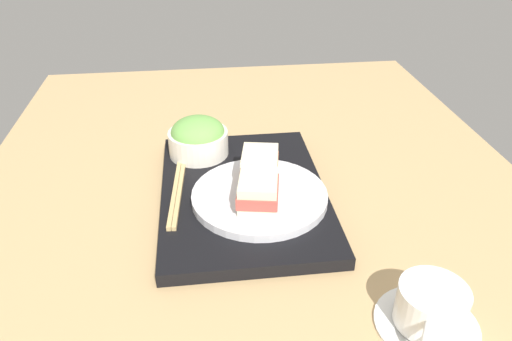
{
  "coord_description": "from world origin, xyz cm",
  "views": [
    {
      "loc": [
        64.71,
        -8.56,
        47.65
      ],
      "look_at": [
        -4.48,
        -0.03,
        5.0
      ],
      "focal_mm": 34.11,
      "sensor_mm": 36.0,
      "label": 1
    }
  ],
  "objects_px": {
    "sandwich_near": "(260,167)",
    "coffee_cup": "(430,310)",
    "salad_bowl": "(198,138)",
    "sandwich_plate": "(259,195)",
    "sandwich_far": "(258,192)",
    "chopsticks_pair": "(178,189)"
  },
  "relations": [
    {
      "from": "salad_bowl",
      "to": "sandwich_far",
      "type": "bearing_deg",
      "value": 24.07
    },
    {
      "from": "sandwich_far",
      "to": "salad_bowl",
      "type": "xyz_separation_m",
      "value": [
        -0.2,
        -0.09,
        -0.0
      ]
    },
    {
      "from": "sandwich_plate",
      "to": "sandwich_near",
      "type": "xyz_separation_m",
      "value": [
        -0.03,
        0.01,
        0.03
      ]
    },
    {
      "from": "sandwich_near",
      "to": "sandwich_plate",
      "type": "bearing_deg",
      "value": -9.58
    },
    {
      "from": "sandwich_near",
      "to": "sandwich_far",
      "type": "xyz_separation_m",
      "value": [
        0.07,
        -0.01,
        -0.0
      ]
    },
    {
      "from": "sandwich_far",
      "to": "sandwich_plate",
      "type": "bearing_deg",
      "value": 170.42
    },
    {
      "from": "sandwich_plate",
      "to": "salad_bowl",
      "type": "relative_size",
      "value": 1.98
    },
    {
      "from": "chopsticks_pair",
      "to": "sandwich_near",
      "type": "bearing_deg",
      "value": 87.7
    },
    {
      "from": "sandwich_plate",
      "to": "salad_bowl",
      "type": "bearing_deg",
      "value": -150.06
    },
    {
      "from": "chopsticks_pair",
      "to": "sandwich_far",
      "type": "bearing_deg",
      "value": 59.7
    },
    {
      "from": "sandwich_plate",
      "to": "sandwich_far",
      "type": "distance_m",
      "value": 0.05
    },
    {
      "from": "salad_bowl",
      "to": "coffee_cup",
      "type": "relative_size",
      "value": 0.87
    },
    {
      "from": "salad_bowl",
      "to": "chopsticks_pair",
      "type": "distance_m",
      "value": 0.13
    },
    {
      "from": "sandwich_near",
      "to": "chopsticks_pair",
      "type": "xyz_separation_m",
      "value": [
        -0.01,
        -0.14,
        -0.04
      ]
    },
    {
      "from": "chopsticks_pair",
      "to": "salad_bowl",
      "type": "bearing_deg",
      "value": 162.55
    },
    {
      "from": "sandwich_plate",
      "to": "salad_bowl",
      "type": "height_order",
      "value": "salad_bowl"
    },
    {
      "from": "coffee_cup",
      "to": "sandwich_near",
      "type": "bearing_deg",
      "value": -150.96
    },
    {
      "from": "sandwich_near",
      "to": "sandwich_far",
      "type": "relative_size",
      "value": 0.98
    },
    {
      "from": "coffee_cup",
      "to": "sandwich_plate",
      "type": "bearing_deg",
      "value": -147.06
    },
    {
      "from": "sandwich_near",
      "to": "coffee_cup",
      "type": "xyz_separation_m",
      "value": [
        0.3,
        0.17,
        -0.03
      ]
    },
    {
      "from": "salad_bowl",
      "to": "sandwich_near",
      "type": "bearing_deg",
      "value": 37.75
    },
    {
      "from": "sandwich_plate",
      "to": "sandwich_far",
      "type": "height_order",
      "value": "sandwich_far"
    }
  ]
}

